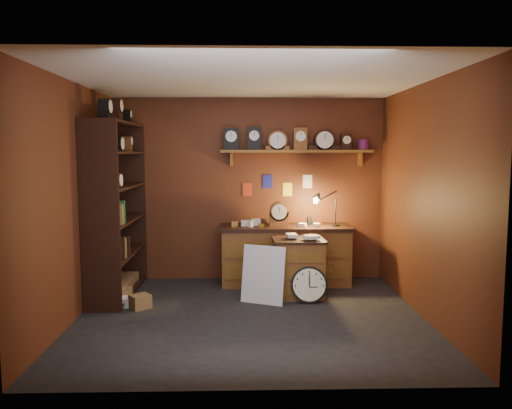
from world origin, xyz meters
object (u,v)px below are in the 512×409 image
(shelving_unit, at_px, (114,202))
(workbench, at_px, (286,251))
(low_cabinet, at_px, (298,265))
(big_round_clock, at_px, (309,285))

(shelving_unit, relative_size, workbench, 1.37)
(shelving_unit, relative_size, low_cabinet, 2.99)
(shelving_unit, bearing_deg, low_cabinet, -3.54)
(workbench, bearing_deg, shelving_unit, -168.00)
(shelving_unit, distance_m, workbench, 2.50)
(low_cabinet, bearing_deg, workbench, 98.00)
(workbench, relative_size, low_cabinet, 2.19)
(shelving_unit, distance_m, low_cabinet, 2.58)
(shelving_unit, height_order, big_round_clock, shelving_unit)
(shelving_unit, xyz_separation_m, low_cabinet, (2.44, -0.15, -0.83))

